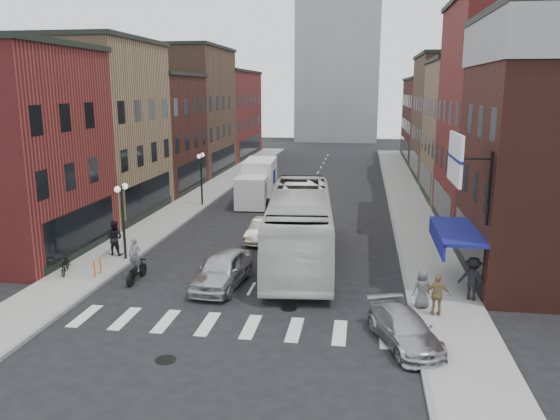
# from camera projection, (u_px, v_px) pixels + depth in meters

# --- Properties ---
(ground) EXTENTS (160.00, 160.00, 0.00)m
(ground) POSITION_uv_depth(u_px,v_px,m) (247.00, 297.00, 23.90)
(ground) COLOR black
(ground) RESTS_ON ground
(sidewalk_left) EXTENTS (3.00, 74.00, 0.15)m
(sidewalk_left) POSITION_uv_depth(u_px,v_px,m) (203.00, 195.00, 46.37)
(sidewalk_left) COLOR gray
(sidewalk_left) RESTS_ON ground
(sidewalk_right) EXTENTS (3.00, 74.00, 0.15)m
(sidewalk_right) POSITION_uv_depth(u_px,v_px,m) (408.00, 201.00, 43.86)
(sidewalk_right) COLOR gray
(sidewalk_right) RESTS_ON ground
(curb_left) EXTENTS (0.20, 74.00, 0.16)m
(curb_left) POSITION_uv_depth(u_px,v_px,m) (221.00, 197.00, 46.17)
(curb_left) COLOR gray
(curb_left) RESTS_ON ground
(curb_right) EXTENTS (0.20, 74.00, 0.16)m
(curb_right) POSITION_uv_depth(u_px,v_px,m) (389.00, 202.00, 44.10)
(curb_right) COLOR gray
(curb_right) RESTS_ON ground
(crosswalk_stripes) EXTENTS (12.00, 2.20, 0.01)m
(crosswalk_stripes) POSITION_uv_depth(u_px,v_px,m) (230.00, 325.00, 21.01)
(crosswalk_stripes) COLOR silver
(crosswalk_stripes) RESTS_ON ground
(bldg_left_mid_a) EXTENTS (10.30, 10.20, 12.30)m
(bldg_left_mid_a) POSITION_uv_depth(u_px,v_px,m) (79.00, 129.00, 38.30)
(bldg_left_mid_a) COLOR #8D724D
(bldg_left_mid_a) RESTS_ON ground
(bldg_left_mid_b) EXTENTS (10.30, 10.20, 10.30)m
(bldg_left_mid_b) POSITION_uv_depth(u_px,v_px,m) (137.00, 133.00, 48.16)
(bldg_left_mid_b) COLOR #411D17
(bldg_left_mid_b) RESTS_ON ground
(bldg_left_far_a) EXTENTS (10.30, 12.20, 13.30)m
(bldg_left_far_a) POSITION_uv_depth(u_px,v_px,m) (178.00, 111.00, 58.45)
(bldg_left_far_a) COLOR brown
(bldg_left_far_a) RESTS_ON ground
(bldg_left_far_b) EXTENTS (10.30, 16.20, 11.30)m
(bldg_left_far_b) POSITION_uv_depth(u_px,v_px,m) (213.00, 114.00, 72.18)
(bldg_left_far_b) COLOR maroon
(bldg_left_far_b) RESTS_ON ground
(bldg_right_mid_a) EXTENTS (10.30, 10.20, 14.30)m
(bldg_right_mid_a) POSITION_uv_depth(u_px,v_px,m) (531.00, 118.00, 33.64)
(bldg_right_mid_a) COLOR maroon
(bldg_right_mid_a) RESTS_ON ground
(bldg_right_mid_b) EXTENTS (10.30, 10.20, 11.30)m
(bldg_right_mid_b) POSITION_uv_depth(u_px,v_px,m) (492.00, 131.00, 43.62)
(bldg_right_mid_b) COLOR #8D724D
(bldg_right_mid_b) RESTS_ON ground
(bldg_right_far_a) EXTENTS (10.30, 12.20, 12.30)m
(bldg_right_far_a) POSITION_uv_depth(u_px,v_px,m) (468.00, 117.00, 54.12)
(bldg_right_far_a) COLOR brown
(bldg_right_far_a) RESTS_ON ground
(bldg_right_far_b) EXTENTS (10.30, 16.20, 10.30)m
(bldg_right_far_b) POSITION_uv_depth(u_px,v_px,m) (447.00, 120.00, 67.85)
(bldg_right_far_b) COLOR #411D17
(bldg_right_far_b) RESTS_ON ground
(awning_blue) EXTENTS (1.80, 5.00, 0.78)m
(awning_blue) POSITION_uv_depth(u_px,v_px,m) (453.00, 232.00, 24.43)
(awning_blue) COLOR navy
(awning_blue) RESTS_ON ground
(billboard_sign) EXTENTS (1.52, 3.00, 3.70)m
(billboard_sign) POSITION_uv_depth(u_px,v_px,m) (458.00, 160.00, 21.79)
(billboard_sign) COLOR black
(billboard_sign) RESTS_ON ground
(streetlamp_near) EXTENTS (0.32, 1.22, 4.11)m
(streetlamp_near) POSITION_uv_depth(u_px,v_px,m) (122.00, 207.00, 28.23)
(streetlamp_near) COLOR black
(streetlamp_near) RESTS_ON ground
(streetlamp_far) EXTENTS (0.32, 1.22, 4.11)m
(streetlamp_far) POSITION_uv_depth(u_px,v_px,m) (201.00, 169.00, 41.74)
(streetlamp_far) COLOR black
(streetlamp_far) RESTS_ON ground
(bike_rack) EXTENTS (0.08, 0.68, 0.80)m
(bike_rack) POSITION_uv_depth(u_px,v_px,m) (97.00, 267.00, 26.16)
(bike_rack) COLOR #D8590C
(bike_rack) RESTS_ON sidewalk_left
(box_truck) EXTENTS (2.66, 7.78, 3.33)m
(box_truck) POSITION_uv_depth(u_px,v_px,m) (258.00, 182.00, 43.48)
(box_truck) COLOR silver
(box_truck) RESTS_ON ground
(motorcycle_rider) EXTENTS (0.59, 2.08, 2.12)m
(motorcycle_rider) POSITION_uv_depth(u_px,v_px,m) (136.00, 261.00, 25.60)
(motorcycle_rider) COLOR black
(motorcycle_rider) RESTS_ON ground
(transit_bus) EXTENTS (4.39, 13.75, 3.77)m
(transit_bus) POSITION_uv_depth(u_px,v_px,m) (300.00, 225.00, 28.78)
(transit_bus) COLOR silver
(transit_bus) RESTS_ON ground
(sedan_left_near) EXTENTS (2.29, 4.85, 1.60)m
(sedan_left_near) POSITION_uv_depth(u_px,v_px,m) (222.00, 270.00, 25.02)
(sedan_left_near) COLOR #BAB9BE
(sedan_left_near) RESTS_ON ground
(sedan_left_far) EXTENTS (1.78, 4.14, 1.33)m
(sedan_left_far) POSITION_uv_depth(u_px,v_px,m) (264.00, 230.00, 32.59)
(sedan_left_far) COLOR #C1B89C
(sedan_left_far) RESTS_ON ground
(curb_car) EXTENTS (2.97, 4.43, 1.19)m
(curb_car) POSITION_uv_depth(u_px,v_px,m) (404.00, 329.00, 19.30)
(curb_car) COLOR #A7A7AC
(curb_car) RESTS_ON ground
(parked_bicycle) EXTENTS (1.22, 1.88, 0.93)m
(parked_bicycle) POSITION_uv_depth(u_px,v_px,m) (65.00, 264.00, 26.48)
(parked_bicycle) COLOR black
(parked_bicycle) RESTS_ON sidewalk_left
(ped_left_solo) EXTENTS (0.96, 0.62, 1.89)m
(ped_left_solo) POSITION_uv_depth(u_px,v_px,m) (115.00, 238.00, 29.31)
(ped_left_solo) COLOR black
(ped_left_solo) RESTS_ON sidewalk_left
(ped_right_a) EXTENTS (1.33, 0.98, 1.86)m
(ped_right_a) POSITION_uv_depth(u_px,v_px,m) (473.00, 279.00, 23.04)
(ped_right_a) COLOR black
(ped_right_a) RESTS_ON sidewalk_right
(ped_right_b) EXTENTS (1.00, 0.51, 1.70)m
(ped_right_b) POSITION_uv_depth(u_px,v_px,m) (437.00, 295.00, 21.45)
(ped_right_b) COLOR olive
(ped_right_b) RESTS_ON sidewalk_right
(ped_right_c) EXTENTS (0.93, 0.79, 1.62)m
(ped_right_c) POSITION_uv_depth(u_px,v_px,m) (422.00, 289.00, 22.20)
(ped_right_c) COLOR #515458
(ped_right_c) RESTS_ON sidewalk_right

